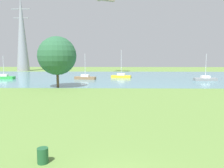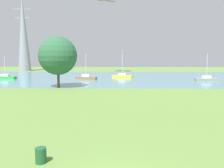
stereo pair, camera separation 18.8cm
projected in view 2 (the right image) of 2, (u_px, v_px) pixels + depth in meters
ground_plane at (118, 97)px, 31.00m from camera, size 160.00×160.00×0.00m
litter_bin at (41, 155)px, 11.90m from camera, size 0.56×0.56×0.80m
water_surface at (118, 77)px, 58.78m from camera, size 140.00×40.00×0.02m
sailboat_green at (5, 77)px, 54.44m from camera, size 4.87×1.73×5.36m
sailboat_brown at (86, 77)px, 53.40m from camera, size 5.00×2.40×5.85m
sailboat_gray at (206, 79)px, 50.17m from camera, size 4.86×1.71×5.80m
sailboat_yellow at (122, 76)px, 56.83m from camera, size 5.01×2.50×6.74m
tree_east_near at (58, 56)px, 39.44m from camera, size 6.52×6.52×8.66m
electricity_pylon at (23, 33)px, 81.38m from camera, size 6.40×4.40×26.61m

